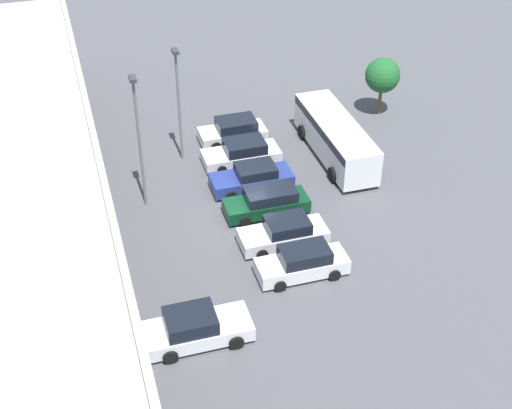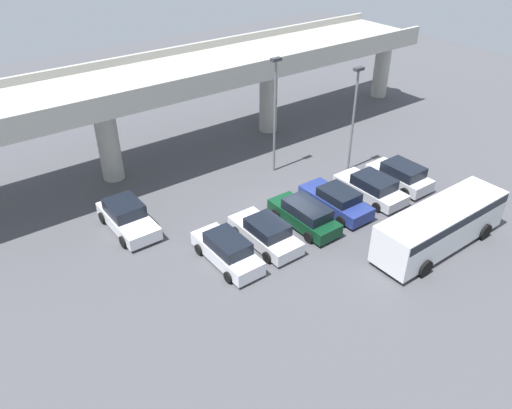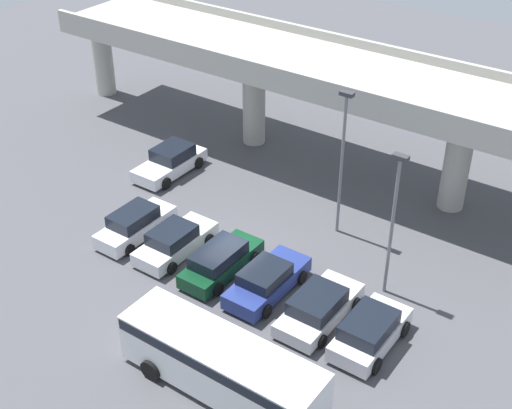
{
  "view_description": "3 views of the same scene",
  "coord_description": "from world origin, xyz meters",
  "px_view_note": "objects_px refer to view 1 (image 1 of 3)",
  "views": [
    {
      "loc": [
        -31.12,
        8.89,
        23.73
      ],
      "look_at": [
        -1.6,
        0.03,
        1.86
      ],
      "focal_mm": 50.0,
      "sensor_mm": 36.0,
      "label": 1
    },
    {
      "loc": [
        -16.9,
        -18.91,
        16.95
      ],
      "look_at": [
        -1.86,
        1.22,
        0.96
      ],
      "focal_mm": 35.0,
      "sensor_mm": 36.0,
      "label": 2
    },
    {
      "loc": [
        17.27,
        -22.56,
        21.71
      ],
      "look_at": [
        -0.92,
        3.09,
        1.45
      ],
      "focal_mm": 50.0,
      "sensor_mm": 36.0,
      "label": 3
    }
  ],
  "objects_px": {
    "parked_car_0": "(196,328)",
    "lamp_post_near_aisle": "(178,97)",
    "parked_car_5": "(242,153)",
    "parked_car_6": "(234,131)",
    "lamp_post_mid_lot": "(139,133)",
    "parked_car_1": "(303,263)",
    "shuttle_bus": "(336,136)",
    "parked_car_2": "(284,233)",
    "parked_car_3": "(268,202)",
    "parked_car_4": "(253,178)",
    "tree_front_left": "(383,76)"
  },
  "relations": [
    {
      "from": "parked_car_1",
      "to": "tree_front_left",
      "type": "xyz_separation_m",
      "value": [
        14.63,
        -10.93,
        2.14
      ]
    },
    {
      "from": "parked_car_4",
      "to": "parked_car_6",
      "type": "distance_m",
      "value": 5.58
    },
    {
      "from": "lamp_post_near_aisle",
      "to": "tree_front_left",
      "type": "bearing_deg",
      "value": -82.33
    },
    {
      "from": "parked_car_2",
      "to": "lamp_post_near_aisle",
      "type": "relative_size",
      "value": 0.64
    },
    {
      "from": "shuttle_bus",
      "to": "lamp_post_near_aisle",
      "type": "relative_size",
      "value": 1.19
    },
    {
      "from": "parked_car_1",
      "to": "parked_car_2",
      "type": "bearing_deg",
      "value": -88.11
    },
    {
      "from": "parked_car_0",
      "to": "lamp_post_mid_lot",
      "type": "distance_m",
      "value": 11.94
    },
    {
      "from": "parked_car_1",
      "to": "shuttle_bus",
      "type": "bearing_deg",
      "value": -119.7
    },
    {
      "from": "parked_car_2",
      "to": "parked_car_4",
      "type": "bearing_deg",
      "value": -88.97
    },
    {
      "from": "parked_car_2",
      "to": "parked_car_4",
      "type": "distance_m",
      "value": 5.58
    },
    {
      "from": "parked_car_0",
      "to": "parked_car_5",
      "type": "xyz_separation_m",
      "value": [
        14.07,
        -6.13,
        -0.06
      ]
    },
    {
      "from": "parked_car_3",
      "to": "lamp_post_near_aisle",
      "type": "relative_size",
      "value": 0.65
    },
    {
      "from": "parked_car_1",
      "to": "tree_front_left",
      "type": "distance_m",
      "value": 18.39
    },
    {
      "from": "parked_car_3",
      "to": "parked_car_1",
      "type": "bearing_deg",
      "value": 91.0
    },
    {
      "from": "parked_car_4",
      "to": "lamp_post_near_aisle",
      "type": "distance_m",
      "value": 6.64
    },
    {
      "from": "parked_car_4",
      "to": "parked_car_6",
      "type": "bearing_deg",
      "value": -93.67
    },
    {
      "from": "parked_car_5",
      "to": "tree_front_left",
      "type": "distance_m",
      "value": 11.67
    },
    {
      "from": "parked_car_5",
      "to": "lamp_post_mid_lot",
      "type": "bearing_deg",
      "value": 23.15
    },
    {
      "from": "parked_car_2",
      "to": "shuttle_bus",
      "type": "relative_size",
      "value": 0.54
    },
    {
      "from": "parked_car_1",
      "to": "shuttle_bus",
      "type": "xyz_separation_m",
      "value": [
        10.19,
        -5.81,
        0.74
      ]
    },
    {
      "from": "parked_car_0",
      "to": "shuttle_bus",
      "type": "bearing_deg",
      "value": 47.66
    },
    {
      "from": "parked_car_3",
      "to": "parked_car_4",
      "type": "xyz_separation_m",
      "value": [
        2.66,
        0.09,
        -0.04
      ]
    },
    {
      "from": "lamp_post_mid_lot",
      "to": "lamp_post_near_aisle",
      "type": "bearing_deg",
      "value": -35.17
    },
    {
      "from": "parked_car_1",
      "to": "parked_car_3",
      "type": "xyz_separation_m",
      "value": [
        5.56,
        0.1,
        -0.0
      ]
    },
    {
      "from": "lamp_post_mid_lot",
      "to": "tree_front_left",
      "type": "bearing_deg",
      "value": -70.27
    },
    {
      "from": "lamp_post_mid_lot",
      "to": "parked_car_6",
      "type": "bearing_deg",
      "value": -51.05
    },
    {
      "from": "parked_car_6",
      "to": "parked_car_2",
      "type": "bearing_deg",
      "value": 88.68
    },
    {
      "from": "parked_car_0",
      "to": "parked_car_2",
      "type": "distance_m",
      "value": 8.19
    },
    {
      "from": "shuttle_bus",
      "to": "parked_car_0",
      "type": "bearing_deg",
      "value": -42.34
    },
    {
      "from": "parked_car_5",
      "to": "parked_car_3",
      "type": "bearing_deg",
      "value": 88.88
    },
    {
      "from": "parked_car_6",
      "to": "lamp_post_near_aisle",
      "type": "relative_size",
      "value": 0.59
    },
    {
      "from": "parked_car_5",
      "to": "tree_front_left",
      "type": "xyz_separation_m",
      "value": [
        3.47,
        -10.92,
        2.2
      ]
    },
    {
      "from": "parked_car_5",
      "to": "parked_car_6",
      "type": "height_order",
      "value": "parked_car_6"
    },
    {
      "from": "parked_car_0",
      "to": "parked_car_2",
      "type": "xyz_separation_m",
      "value": [
        5.55,
        -6.03,
        -0.05
      ]
    },
    {
      "from": "shuttle_bus",
      "to": "lamp_post_near_aisle",
      "type": "xyz_separation_m",
      "value": [
        2.5,
        9.31,
        2.85
      ]
    },
    {
      "from": "shuttle_bus",
      "to": "parked_car_1",
      "type": "bearing_deg",
      "value": -29.7
    },
    {
      "from": "parked_car_2",
      "to": "tree_front_left",
      "type": "bearing_deg",
      "value": -132.59
    },
    {
      "from": "parked_car_2",
      "to": "lamp_post_near_aisle",
      "type": "xyz_separation_m",
      "value": [
        10.05,
        3.4,
        3.64
      ]
    },
    {
      "from": "parked_car_4",
      "to": "tree_front_left",
      "type": "height_order",
      "value": "tree_front_left"
    },
    {
      "from": "lamp_post_mid_lot",
      "to": "parked_car_1",
      "type": "bearing_deg",
      "value": -141.99
    },
    {
      "from": "parked_car_4",
      "to": "lamp_post_near_aisle",
      "type": "height_order",
      "value": "lamp_post_near_aisle"
    },
    {
      "from": "parked_car_4",
      "to": "tree_front_left",
      "type": "distance_m",
      "value": 13.03
    },
    {
      "from": "parked_car_1",
      "to": "lamp_post_mid_lot",
      "type": "height_order",
      "value": "lamp_post_mid_lot"
    },
    {
      "from": "parked_car_0",
      "to": "lamp_post_near_aisle",
      "type": "height_order",
      "value": "lamp_post_near_aisle"
    },
    {
      "from": "shuttle_bus",
      "to": "lamp_post_mid_lot",
      "type": "bearing_deg",
      "value": -81.59
    },
    {
      "from": "parked_car_2",
      "to": "parked_car_4",
      "type": "xyz_separation_m",
      "value": [
        5.57,
        0.1,
        0.01
      ]
    },
    {
      "from": "parked_car_1",
      "to": "shuttle_bus",
      "type": "relative_size",
      "value": 0.53
    },
    {
      "from": "parked_car_4",
      "to": "shuttle_bus",
      "type": "relative_size",
      "value": 0.55
    },
    {
      "from": "parked_car_2",
      "to": "parked_car_5",
      "type": "distance_m",
      "value": 8.53
    },
    {
      "from": "parked_car_3",
      "to": "lamp_post_near_aisle",
      "type": "bearing_deg",
      "value": -64.55
    }
  ]
}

